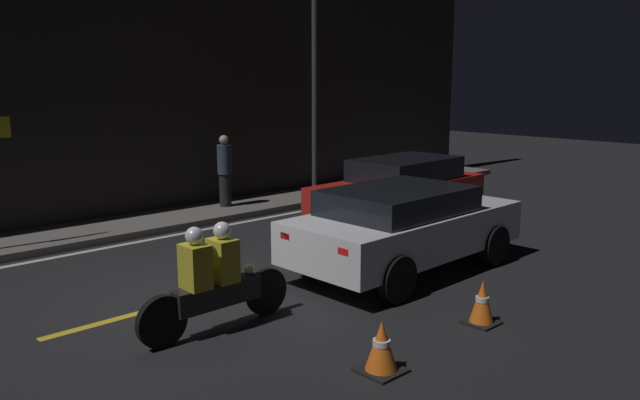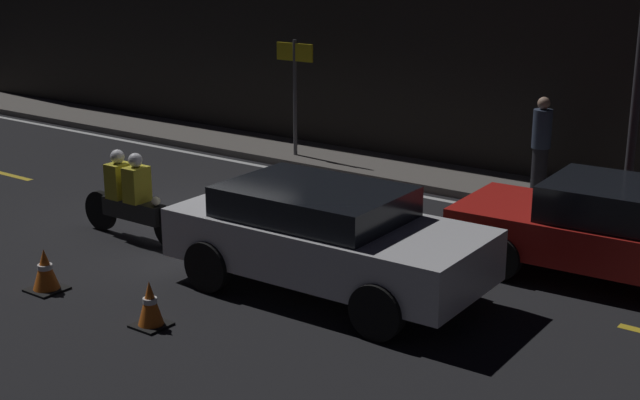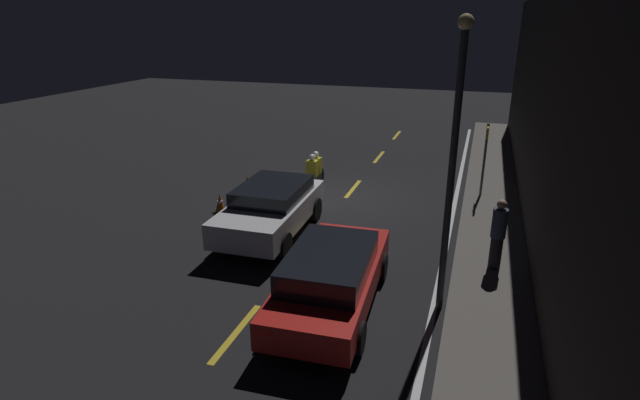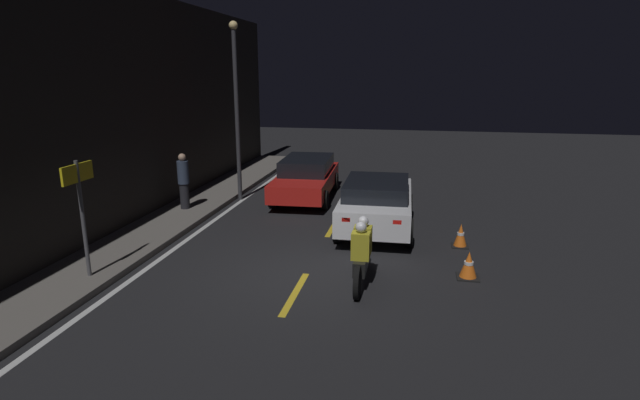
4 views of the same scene
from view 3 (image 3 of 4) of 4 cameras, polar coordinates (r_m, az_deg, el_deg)
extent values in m
plane|color=black|center=(16.74, 2.95, 0.23)|extent=(56.00, 56.00, 0.00)
cube|color=#605B56|center=(16.23, 18.92, -1.26)|extent=(28.00, 1.72, 0.15)
cube|color=black|center=(15.50, 23.99, 9.20)|extent=(28.00, 0.30, 6.41)
cube|color=gold|center=(26.16, 8.76, 7.34)|extent=(2.00, 0.14, 0.01)
cube|color=gold|center=(21.86, 6.75, 4.91)|extent=(2.00, 0.14, 0.01)
cube|color=gold|center=(17.65, 3.80, 1.29)|extent=(2.00, 0.14, 0.01)
cube|color=gold|center=(13.63, -0.93, -4.52)|extent=(2.00, 0.14, 0.01)
cube|color=gold|center=(10.03, -9.56, -14.71)|extent=(2.00, 0.14, 0.01)
cube|color=silver|center=(16.25, 15.01, -1.07)|extent=(25.20, 0.14, 0.01)
cube|color=silver|center=(13.78, -5.67, -1.30)|extent=(4.27, 1.93, 0.67)
cube|color=black|center=(13.77, -5.42, 1.07)|extent=(2.36, 1.70, 0.40)
cube|color=red|center=(15.37, -0.72, 1.76)|extent=(0.06, 0.20, 0.10)
cube|color=red|center=(15.75, -4.86, 2.15)|extent=(0.06, 0.20, 0.10)
cylinder|color=black|center=(12.48, -4.05, -5.26)|extent=(0.70, 0.20, 0.69)
cylinder|color=black|center=(13.18, -11.39, -4.21)|extent=(0.70, 0.20, 0.69)
cylinder|color=black|center=(14.76, -0.49, -1.09)|extent=(0.70, 0.20, 0.69)
cylinder|color=black|center=(15.35, -6.90, -0.39)|extent=(0.70, 0.20, 0.69)
cube|color=red|center=(10.42, 1.39, -9.17)|extent=(4.60, 1.95, 0.56)
cube|color=black|center=(9.97, 1.09, -7.14)|extent=(2.56, 1.67, 0.49)
cube|color=red|center=(8.68, -6.02, -14.81)|extent=(0.07, 0.20, 0.10)
cube|color=red|center=(8.40, 1.45, -16.04)|extent=(0.07, 0.20, 0.10)
cylinder|color=black|center=(11.94, -0.95, -6.65)|extent=(0.63, 0.21, 0.62)
cylinder|color=black|center=(11.63, 7.14, -7.58)|extent=(0.63, 0.21, 0.62)
cylinder|color=black|center=(9.65, -5.73, -13.88)|extent=(0.63, 0.21, 0.62)
cylinder|color=black|center=(9.26, 4.46, -15.45)|extent=(0.63, 0.21, 0.62)
cylinder|color=black|center=(16.45, -1.64, 1.07)|extent=(0.64, 0.08, 0.64)
cylinder|color=black|center=(17.85, 0.01, 2.63)|extent=(0.64, 0.10, 0.64)
cube|color=black|center=(17.10, -0.79, 2.36)|extent=(1.20, 0.25, 0.30)
sphere|color=#F2EABF|center=(16.57, -1.34, 2.61)|extent=(0.14, 0.14, 0.14)
cube|color=gold|center=(16.88, -0.90, 3.64)|extent=(0.28, 0.36, 0.55)
sphere|color=silver|center=(16.78, -0.91, 4.90)|extent=(0.22, 0.22, 0.22)
cube|color=gold|center=(17.25, -0.48, 4.00)|extent=(0.28, 0.36, 0.55)
sphere|color=silver|center=(17.15, -0.48, 5.23)|extent=(0.22, 0.22, 0.22)
cube|color=black|center=(17.47, -8.24, 0.96)|extent=(0.46, 0.46, 0.03)
cone|color=orange|center=(17.38, -8.29, 1.87)|extent=(0.35, 0.35, 0.55)
cylinder|color=white|center=(17.37, -8.30, 1.96)|extent=(0.19, 0.19, 0.07)
cube|color=black|center=(15.83, -11.28, -1.28)|extent=(0.41, 0.41, 0.03)
cone|color=orange|center=(15.73, -11.35, -0.29)|extent=(0.31, 0.31, 0.55)
cylinder|color=white|center=(15.72, -11.36, -0.20)|extent=(0.17, 0.17, 0.07)
cylinder|color=black|center=(12.40, 19.43, -5.66)|extent=(0.28, 0.28, 0.78)
cylinder|color=#2D384C|center=(12.11, 19.83, -2.52)|extent=(0.34, 0.34, 0.69)
sphere|color=tan|center=(11.95, 20.08, -0.48)|extent=(0.23, 0.23, 0.23)
cylinder|color=#4C4C51|center=(17.06, 18.26, 4.35)|extent=(0.08, 0.08, 2.40)
cube|color=yellow|center=(16.84, 18.61, 7.46)|extent=(0.90, 0.05, 0.36)
cylinder|color=#333338|center=(9.81, 14.71, 2.02)|extent=(0.14, 0.14, 5.50)
sphere|color=#F9D88C|center=(9.36, 16.33, 18.96)|extent=(0.28, 0.28, 0.28)
camera|label=1|loc=(22.87, -12.99, 13.19)|focal=35.00mm
camera|label=2|loc=(15.20, -52.14, 8.02)|focal=50.00mm
camera|label=4|loc=(25.77, 4.08, 16.80)|focal=28.00mm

